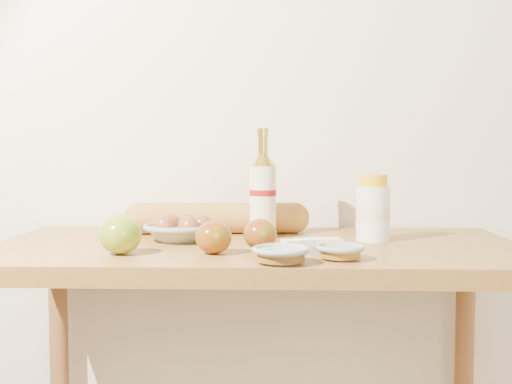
# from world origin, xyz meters

# --- Properties ---
(back_wall) EXTENTS (3.50, 0.02, 2.60)m
(back_wall) POSITION_xyz_m (0.00, 1.51, 1.30)
(back_wall) COLOR silver
(back_wall) RESTS_ON ground
(table) EXTENTS (1.20, 0.60, 0.90)m
(table) POSITION_xyz_m (0.00, 1.18, 0.78)
(table) COLOR #A47435
(table) RESTS_ON ground
(bourbon_bottle) EXTENTS (0.08, 0.08, 0.26)m
(bourbon_bottle) POSITION_xyz_m (0.01, 1.28, 1.01)
(bourbon_bottle) COLOR #EFE6CB
(bourbon_bottle) RESTS_ON table
(cream_bottle) EXTENTS (0.10, 0.10, 0.16)m
(cream_bottle) POSITION_xyz_m (0.27, 1.23, 0.97)
(cream_bottle) COLOR white
(cream_bottle) RESTS_ON table
(egg_bowl) EXTENTS (0.23, 0.23, 0.06)m
(egg_bowl) POSITION_xyz_m (-0.18, 1.22, 0.93)
(egg_bowl) COLOR gray
(egg_bowl) RESTS_ON table
(baguette) EXTENTS (0.48, 0.12, 0.08)m
(baguette) POSITION_xyz_m (-0.11, 1.34, 0.94)
(baguette) COLOR gold
(baguette) RESTS_ON table
(apple_yellowgreen) EXTENTS (0.11, 0.11, 0.08)m
(apple_yellowgreen) POSITION_xyz_m (-0.27, 1.02, 0.94)
(apple_yellowgreen) COLOR #9B961F
(apple_yellowgreen) RESTS_ON table
(apple_redgreen_front) EXTENTS (0.09, 0.09, 0.07)m
(apple_redgreen_front) POSITION_xyz_m (-0.08, 1.03, 0.93)
(apple_redgreen_front) COLOR #990B08
(apple_redgreen_front) RESTS_ON table
(apple_redgreen_right) EXTENTS (0.10, 0.10, 0.07)m
(apple_redgreen_right) POSITION_xyz_m (0.01, 1.09, 0.93)
(apple_redgreen_right) COLOR #990811
(apple_redgreen_right) RESTS_ON table
(sugar_bowl) EXTENTS (0.14, 0.14, 0.03)m
(sugar_bowl) POSITION_xyz_m (0.05, 0.93, 0.92)
(sugar_bowl) COLOR #929F9B
(sugar_bowl) RESTS_ON table
(syrup_bowl) EXTENTS (0.12, 0.12, 0.03)m
(syrup_bowl) POSITION_xyz_m (0.17, 0.98, 0.91)
(syrup_bowl) COLOR gray
(syrup_bowl) RESTS_ON table
(butter_stick) EXTENTS (0.13, 0.07, 0.04)m
(butter_stick) POSITION_xyz_m (0.12, 1.02, 0.92)
(butter_stick) COLOR beige
(butter_stick) RESTS_ON table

